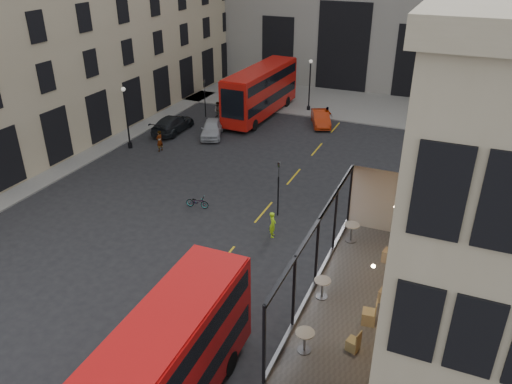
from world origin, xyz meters
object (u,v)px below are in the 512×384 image
at_px(car_c, 173,124).
at_px(pedestrian_a, 218,110).
at_px(pedestrian_e, 160,141).
at_px(cafe_chair_b, 369,316).
at_px(cyclist, 273,224).
at_px(car_b, 321,118).
at_px(cafe_table_near, 305,338).
at_px(cafe_chair_d, 390,255).
at_px(traffic_light_far, 205,93).
at_px(cafe_chair_a, 353,344).
at_px(cafe_table_far, 352,230).
at_px(street_lamp_b, 309,88).
at_px(bicycle, 197,202).
at_px(street_lamp_a, 127,121).
at_px(cafe_chair_c, 386,295).
at_px(bus_far, 261,89).
at_px(car_a, 212,129).
at_px(pedestrian_b, 236,110).
at_px(cafe_table_mid, 322,286).
at_px(traffic_light_near, 278,182).
at_px(pedestrian_c, 327,116).
at_px(pedestrian_d, 452,112).

height_order(car_c, pedestrian_a, pedestrian_a).
xyz_separation_m(pedestrian_e, cafe_chair_b, (21.48, -19.62, 3.97)).
bearing_deg(cyclist, car_b, -10.16).
xyz_separation_m(cafe_table_near, cafe_chair_d, (1.60, 5.98, -0.21)).
relative_size(traffic_light_far, cafe_chair_a, 5.06).
relative_size(cafe_chair_a, cafe_chair_d, 0.78).
xyz_separation_m(car_b, cafe_table_far, (9.01, -26.50, 4.41)).
xyz_separation_m(street_lamp_b, bicycle, (-0.37, -23.13, -1.98)).
bearing_deg(pedestrian_a, cafe_table_far, -42.31).
xyz_separation_m(street_lamp_a, pedestrian_e, (2.80, 0.41, -1.49)).
height_order(car_b, cafe_chair_c, cafe_chair_c).
distance_m(traffic_light_far, street_lamp_a, 10.20).
xyz_separation_m(bus_far, cafe_chair_b, (17.24, -31.71, 2.13)).
bearing_deg(cyclist, street_lamp_b, -5.92).
distance_m(traffic_light_far, car_a, 5.96).
height_order(pedestrian_b, cafe_table_near, cafe_table_near).
relative_size(bus_far, cafe_table_far, 15.29).
distance_m(street_lamp_b, bicycle, 23.22).
bearing_deg(car_c, traffic_light_far, -99.47).
xyz_separation_m(pedestrian_a, cafe_table_mid, (19.07, -28.67, 4.27)).
bearing_deg(bicycle, car_c, 30.30).
relative_size(bus_far, cafe_table_mid, 16.35).
bearing_deg(bicycle, traffic_light_near, -85.55).
distance_m(traffic_light_far, cafe_chair_c, 35.96).
bearing_deg(cafe_chair_a, pedestrian_a, 123.95).
xyz_separation_m(cafe_table_near, cafe_chair_a, (1.41, 0.65, -0.27)).
xyz_separation_m(car_c, bicycle, (9.32, -12.04, -0.36)).
height_order(pedestrian_e, cafe_chair_d, cafe_chair_d).
relative_size(street_lamp_b, pedestrian_c, 2.91).
height_order(street_lamp_a, cafe_chair_c, cafe_chair_c).
xyz_separation_m(cyclist, cafe_table_near, (6.05, -12.76, 4.28)).
height_order(bus_far, bicycle, bus_far).
bearing_deg(car_a, pedestrian_b, 71.77).
distance_m(bus_far, bicycle, 20.08).
bearing_deg(car_b, traffic_light_near, -105.26).
height_order(cyclist, cafe_chair_c, cafe_chair_c).
relative_size(traffic_light_near, street_lamp_a, 0.71).
bearing_deg(bicycle, cafe_chair_c, -135.03).
distance_m(cafe_chair_b, cafe_chair_d, 3.90).
distance_m(car_a, cyclist, 17.91).
distance_m(cyclist, pedestrian_d, 28.04).
bearing_deg(pedestrian_d, pedestrian_a, 60.38).
height_order(car_a, bicycle, car_a).
bearing_deg(bicycle, car_a, 16.12).
bearing_deg(cafe_table_far, pedestrian_b, 124.65).
bearing_deg(cafe_table_mid, car_b, 106.28).
height_order(traffic_light_far, cafe_table_far, cafe_table_far).
xyz_separation_m(pedestrian_c, cafe_chair_b, (10.26, -31.57, 3.96)).
distance_m(traffic_light_near, car_c, 18.37).
relative_size(street_lamp_a, pedestrian_d, 2.80).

